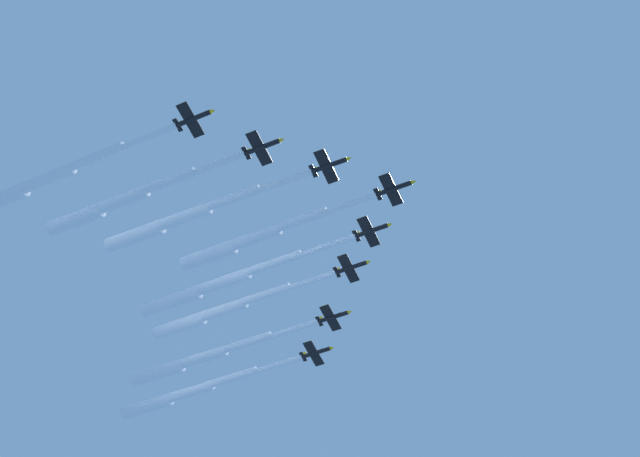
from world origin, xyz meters
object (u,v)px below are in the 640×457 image
object	(u,v)px
jet_starboard_inner	(181,218)
jet_trail_port	(187,393)
jet_port_outer	(199,359)
jet_starboard_mid	(120,202)
jet_lead	(253,239)
jet_starboard_outer	(44,180)
jet_port_mid	(221,311)
jet_port_inner	(218,284)

from	to	relation	value
jet_starboard_inner	jet_trail_port	world-z (taller)	jet_starboard_inner
jet_starboard_inner	jet_port_outer	world-z (taller)	jet_starboard_inner
jet_starboard_mid	jet_trail_port	distance (m)	75.49
jet_lead	jet_starboard_mid	bearing A→B (deg)	81.23
jet_lead	jet_starboard_inner	size ratio (longest dim) A/B	0.96
jet_lead	jet_starboard_outer	bearing A→B (deg)	78.83
jet_port_mid	jet_starboard_outer	world-z (taller)	jet_port_mid
jet_port_mid	jet_starboard_mid	xyz separation A→B (m)	(-27.03, 38.82, -3.48)
jet_lead	jet_port_outer	distance (m)	50.06
jet_trail_port	jet_port_outer	bearing A→B (deg)	166.52
jet_lead	jet_port_inner	distance (m)	20.50
jet_port_mid	jet_trail_port	world-z (taller)	jet_port_mid
jet_starboard_mid	jet_trail_port	world-z (taller)	jet_trail_port
jet_lead	jet_trail_port	distance (m)	66.78
jet_port_outer	jet_trail_port	distance (m)	16.74
jet_lead	jet_starboard_outer	world-z (taller)	jet_starboard_outer
jet_starboard_outer	jet_port_outer	bearing A→B (deg)	-55.76
jet_lead	jet_trail_port	bearing A→B (deg)	-11.43
jet_starboard_outer	jet_trail_port	size ratio (longest dim) A/B	0.97
jet_starboard_inner	jet_starboard_outer	world-z (taller)	jet_starboard_outer
jet_port_inner	jet_starboard_mid	size ratio (longest dim) A/B	1.13
jet_trail_port	jet_starboard_mid	bearing A→B (deg)	143.31
jet_starboard_mid	jet_starboard_outer	world-z (taller)	jet_starboard_outer
jet_port_mid	jet_trail_port	distance (m)	34.25
jet_trail_port	jet_port_inner	bearing A→B (deg)	164.55
jet_port_mid	jet_port_outer	bearing A→B (deg)	-7.85
jet_starboard_mid	jet_port_inner	bearing A→B (deg)	-64.60
jet_starboard_mid	jet_port_outer	world-z (taller)	jet_port_outer
jet_port_inner	jet_starboard_mid	xyz separation A→B (m)	(-15.50, 32.65, -1.37)
jet_port_outer	jet_lead	bearing A→B (deg)	169.26
jet_trail_port	jet_starboard_inner	bearing A→B (deg)	153.83
jet_port_mid	jet_port_outer	xyz separation A→B (m)	(17.23, -2.38, -3.46)
jet_port_outer	jet_trail_port	size ratio (longest dim) A/B	0.98
jet_port_inner	jet_port_mid	distance (m)	13.24
jet_starboard_mid	jet_trail_port	size ratio (longest dim) A/B	0.91
jet_port_inner	jet_trail_port	bearing A→B (deg)	-15.45
jet_port_outer	jet_trail_port	xyz separation A→B (m)	(16.28, -3.90, 0.15)
jet_starboard_inner	jet_starboard_mid	size ratio (longest dim) A/B	1.02
jet_port_inner	jet_trail_port	xyz separation A→B (m)	(45.04, -12.45, -1.20)
jet_port_mid	jet_port_inner	bearing A→B (deg)	151.84
jet_starboard_inner	jet_starboard_outer	bearing A→B (deg)	78.97
jet_port_inner	jet_trail_port	world-z (taller)	jet_port_inner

